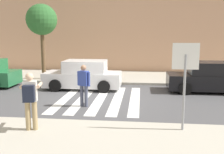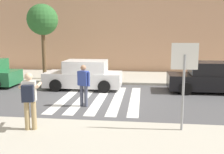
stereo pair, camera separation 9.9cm
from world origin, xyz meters
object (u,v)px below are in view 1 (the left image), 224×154
(stop_sign, at_px, (185,67))
(street_tree_west, at_px, (42,20))
(photographer_with_backpack, at_px, (30,97))
(parked_car_black, at_px, (209,78))
(pedestrian_crossing, at_px, (84,83))
(parked_car_white, at_px, (84,76))

(stop_sign, xyz_separation_m, street_tree_west, (-7.36, 8.08, 1.73))
(photographer_with_backpack, relative_size, parked_car_black, 0.42)
(parked_car_black, bearing_deg, pedestrian_crossing, -149.57)
(pedestrian_crossing, height_order, street_tree_west, street_tree_west)
(stop_sign, distance_m, pedestrian_crossing, 4.57)
(photographer_with_backpack, relative_size, street_tree_west, 0.37)
(parked_car_white, bearing_deg, parked_car_black, -0.00)
(stop_sign, bearing_deg, parked_car_black, 69.86)
(stop_sign, bearing_deg, parked_car_white, 125.78)
(stop_sign, bearing_deg, pedestrian_crossing, 143.78)
(pedestrian_crossing, bearing_deg, street_tree_west, 124.69)
(photographer_with_backpack, relative_size, parked_car_white, 0.42)
(parked_car_white, relative_size, street_tree_west, 0.89)
(parked_car_white, distance_m, parked_car_black, 6.56)
(pedestrian_crossing, bearing_deg, parked_car_black, 30.43)
(photographer_with_backpack, height_order, parked_car_white, photographer_with_backpack)
(pedestrian_crossing, xyz_separation_m, street_tree_west, (-3.77, 5.45, 2.78))
(parked_car_black, bearing_deg, street_tree_west, 167.93)
(parked_car_white, bearing_deg, stop_sign, -54.22)
(stop_sign, distance_m, photographer_with_backpack, 4.59)
(pedestrian_crossing, relative_size, parked_car_black, 0.42)
(street_tree_west, bearing_deg, pedestrian_crossing, -55.31)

